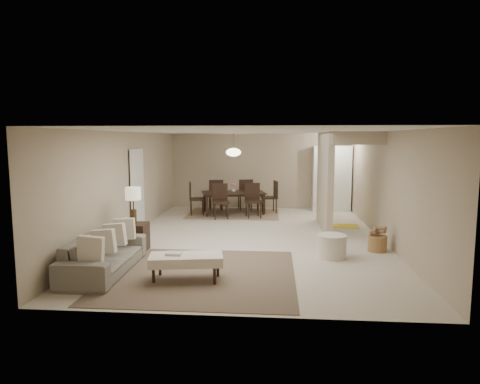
# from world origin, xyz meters

# --- Properties ---
(floor) EXTENTS (9.00, 9.00, 0.00)m
(floor) POSITION_xyz_m (0.00, 0.00, 0.00)
(floor) COLOR beige
(floor) RESTS_ON ground
(ceiling) EXTENTS (9.00, 9.00, 0.00)m
(ceiling) POSITION_xyz_m (0.00, 0.00, 2.50)
(ceiling) COLOR white
(ceiling) RESTS_ON back_wall
(back_wall) EXTENTS (6.00, 0.00, 6.00)m
(back_wall) POSITION_xyz_m (0.00, 4.50, 1.25)
(back_wall) COLOR tan
(back_wall) RESTS_ON floor
(left_wall) EXTENTS (0.00, 9.00, 9.00)m
(left_wall) POSITION_xyz_m (-3.00, 0.00, 1.25)
(left_wall) COLOR tan
(left_wall) RESTS_ON floor
(right_wall) EXTENTS (0.00, 9.00, 9.00)m
(right_wall) POSITION_xyz_m (3.00, 0.00, 1.25)
(right_wall) COLOR tan
(right_wall) RESTS_ON floor
(partition) EXTENTS (0.15, 2.50, 2.50)m
(partition) POSITION_xyz_m (1.80, 1.25, 1.25)
(partition) COLOR tan
(partition) RESTS_ON floor
(doorway) EXTENTS (0.04, 0.90, 2.04)m
(doorway) POSITION_xyz_m (-2.97, 0.60, 1.02)
(doorway) COLOR black
(doorway) RESTS_ON floor
(pantry_cabinet) EXTENTS (1.20, 0.55, 2.10)m
(pantry_cabinet) POSITION_xyz_m (2.35, 4.15, 1.05)
(pantry_cabinet) COLOR white
(pantry_cabinet) RESTS_ON floor
(flush_light) EXTENTS (0.44, 0.44, 0.05)m
(flush_light) POSITION_xyz_m (2.30, 3.20, 2.46)
(flush_light) COLOR white
(flush_light) RESTS_ON ceiling
(living_rug) EXTENTS (3.20, 3.20, 0.01)m
(living_rug) POSITION_xyz_m (-0.73, -2.82, 0.01)
(living_rug) COLOR brown
(living_rug) RESTS_ON floor
(sofa) EXTENTS (2.24, 0.92, 0.65)m
(sofa) POSITION_xyz_m (-2.45, -2.82, 0.32)
(sofa) COLOR slate
(sofa) RESTS_ON floor
(ottoman_bench) EXTENTS (1.28, 0.74, 0.43)m
(ottoman_bench) POSITION_xyz_m (-0.93, -3.12, 0.35)
(ottoman_bench) COLOR beige
(ottoman_bench) RESTS_ON living_rug
(side_table) EXTENTS (0.54, 0.54, 0.58)m
(side_table) POSITION_xyz_m (-2.40, -1.36, 0.29)
(side_table) COLOR black
(side_table) RESTS_ON floor
(table_lamp) EXTENTS (0.32, 0.32, 0.76)m
(table_lamp) POSITION_xyz_m (-2.40, -1.36, 1.14)
(table_lamp) COLOR #4C3B20
(table_lamp) RESTS_ON side_table
(round_pouf) EXTENTS (0.59, 0.59, 0.46)m
(round_pouf) POSITION_xyz_m (1.65, -1.54, 0.23)
(round_pouf) COLOR beige
(round_pouf) RESTS_ON floor
(wicker_basket) EXTENTS (0.46, 0.46, 0.33)m
(wicker_basket) POSITION_xyz_m (2.66, -0.98, 0.16)
(wicker_basket) COLOR olive
(wicker_basket) RESTS_ON floor
(dining_rug) EXTENTS (2.80, 2.10, 0.01)m
(dining_rug) POSITION_xyz_m (-0.76, 3.24, 0.01)
(dining_rug) COLOR #836E51
(dining_rug) RESTS_ON floor
(dining_table) EXTENTS (2.13, 1.50, 0.68)m
(dining_table) POSITION_xyz_m (-0.76, 3.24, 0.34)
(dining_table) COLOR black
(dining_table) RESTS_ON dining_rug
(dining_chairs) EXTENTS (2.76, 2.25, 1.02)m
(dining_chairs) POSITION_xyz_m (-0.76, 3.24, 0.51)
(dining_chairs) COLOR black
(dining_chairs) RESTS_ON dining_rug
(vase) EXTENTS (0.15, 0.15, 0.13)m
(vase) POSITION_xyz_m (-0.76, 3.24, 0.75)
(vase) COLOR silver
(vase) RESTS_ON dining_table
(yellow_mat) EXTENTS (0.92, 0.57, 0.01)m
(yellow_mat) POSITION_xyz_m (2.31, 1.58, 0.01)
(yellow_mat) COLOR gold
(yellow_mat) RESTS_ON floor
(pendant_light) EXTENTS (0.46, 0.46, 0.71)m
(pendant_light) POSITION_xyz_m (-0.76, 3.24, 1.92)
(pendant_light) COLOR #4C3B20
(pendant_light) RESTS_ON ceiling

